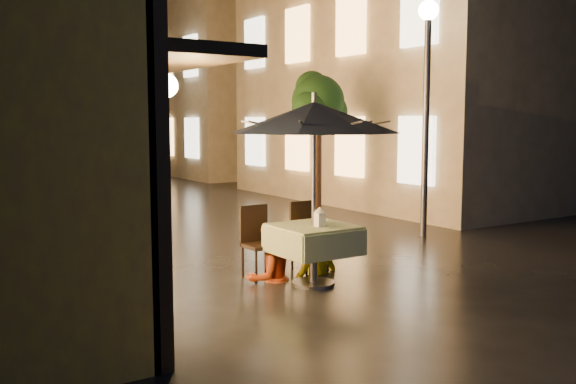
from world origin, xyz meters
TOP-DOWN VIEW (x-y plane):
  - ground at (0.00, 0.00)m, footprint 90.00×90.00m
  - east_building_near at (7.49, 6.50)m, footprint 7.30×9.30m
  - east_building_far at (7.49, 18.00)m, footprint 7.30×10.30m
  - street_tree at (2.41, 4.51)m, footprint 1.43×1.20m
  - streetlamp_near at (3.00, 2.00)m, footprint 0.36×0.36m
  - streetlamp_far at (3.00, 14.00)m, footprint 0.36×0.36m
  - cafe_table at (-0.73, 0.23)m, footprint 0.99×0.99m
  - patio_umbrella at (-0.73, 0.23)m, footprint 2.18×2.18m
  - cafe_chair_left at (-1.13, 0.96)m, footprint 0.42×0.42m
  - cafe_chair_right at (-0.33, 0.96)m, footprint 0.42×0.42m
  - table_lantern at (-0.73, 0.09)m, footprint 0.16×0.16m
  - person_orange at (-1.07, 0.76)m, footprint 0.78×0.64m
  - person_yellow at (-0.35, 0.74)m, footprint 0.96×0.61m
  - bicycle_0 at (-2.57, 3.27)m, footprint 2.01×1.29m
  - bicycle_1 at (-2.85, 4.35)m, footprint 1.78×0.55m
  - bicycle_2 at (-2.63, 4.92)m, footprint 1.81×0.85m
  - bicycle_3 at (-2.33, 6.11)m, footprint 1.72×0.71m
  - bicycle_4 at (-2.17, 7.48)m, footprint 1.60×0.93m
  - bicycle_5 at (-2.30, 9.02)m, footprint 1.48×0.48m

SIDE VIEW (x-z plane):
  - ground at x=0.00m, z-range 0.00..0.00m
  - bicycle_4 at x=-2.17m, z-range 0.00..0.80m
  - bicycle_5 at x=-2.30m, z-range 0.00..0.88m
  - bicycle_2 at x=-2.63m, z-range 0.00..0.92m
  - bicycle_0 at x=-2.57m, z-range 0.00..1.00m
  - bicycle_3 at x=-2.33m, z-range 0.00..1.01m
  - bicycle_1 at x=-2.85m, z-range 0.00..1.06m
  - cafe_chair_left at x=-1.13m, z-range 0.05..1.03m
  - cafe_chair_right at x=-0.33m, z-range 0.05..1.03m
  - cafe_table at x=-0.73m, z-range 0.20..0.98m
  - person_yellow at x=-0.35m, z-range 0.00..1.40m
  - person_orange at x=-1.07m, z-range 0.00..1.46m
  - table_lantern at x=-0.73m, z-range 0.79..1.04m
  - patio_umbrella at x=-0.73m, z-range 0.92..3.38m
  - street_tree at x=2.41m, z-range 0.85..4.00m
  - streetlamp_near at x=3.00m, z-range 0.80..5.03m
  - streetlamp_far at x=3.00m, z-range 0.80..5.03m
  - east_building_near at x=7.49m, z-range 0.01..6.81m
  - east_building_far at x=7.49m, z-range 0.01..7.31m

